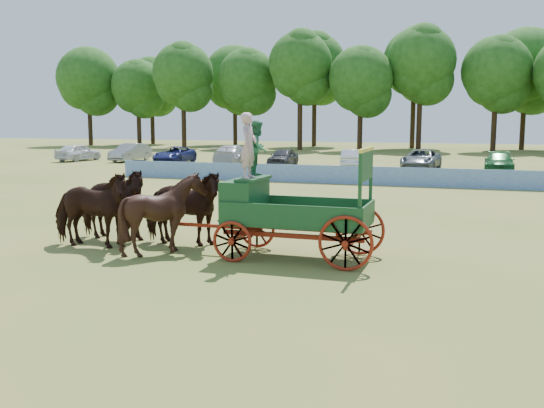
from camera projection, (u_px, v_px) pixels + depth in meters
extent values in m
plane|color=olive|center=(206.00, 245.00, 18.06)|extent=(160.00, 160.00, 0.00)
imported|color=black|center=(90.00, 209.00, 17.53)|extent=(2.74, 1.38, 2.25)
imported|color=black|center=(112.00, 204.00, 18.56)|extent=(2.73, 1.38, 2.25)
imported|color=black|center=(164.00, 213.00, 16.77)|extent=(2.25, 2.05, 2.25)
imported|color=black|center=(182.00, 208.00, 17.81)|extent=(2.69, 1.28, 2.25)
cube|color=maroon|center=(245.00, 233.00, 16.67)|extent=(0.12, 2.00, 0.12)
cube|color=maroon|center=(353.00, 240.00, 15.73)|extent=(0.12, 2.00, 0.12)
cube|color=maroon|center=(292.00, 236.00, 15.67)|extent=(3.80, 0.10, 0.12)
cube|color=maroon|center=(303.00, 229.00, 16.70)|extent=(3.80, 0.10, 0.12)
cube|color=maroon|center=(215.00, 226.00, 16.93)|extent=(2.80, 0.09, 0.09)
cube|color=#184A26|center=(298.00, 222.00, 16.14)|extent=(3.80, 1.80, 0.10)
cube|color=#184A26|center=(288.00, 216.00, 15.28)|extent=(3.80, 0.06, 0.55)
cube|color=#184A26|center=(306.00, 206.00, 16.93)|extent=(3.80, 0.06, 0.55)
cube|color=#184A26|center=(368.00, 214.00, 15.51)|extent=(0.06, 1.80, 0.55)
cube|color=#184A26|center=(245.00, 199.00, 16.54)|extent=(0.85, 1.70, 1.05)
cube|color=#184A26|center=(253.00, 179.00, 16.38)|extent=(0.55, 1.50, 0.08)
cube|color=#184A26|center=(232.00, 206.00, 16.69)|extent=(0.10, 1.60, 0.65)
cube|color=#184A26|center=(238.00, 217.00, 16.67)|extent=(0.55, 1.60, 0.06)
cube|color=#184A26|center=(360.00, 193.00, 14.69)|extent=(0.08, 0.08, 1.80)
cube|color=#184A26|center=(371.00, 186.00, 16.20)|extent=(0.08, 0.08, 1.80)
cube|color=#184A26|center=(366.00, 165.00, 15.36)|extent=(0.07, 1.75, 0.75)
cube|color=yellow|center=(366.00, 150.00, 15.31)|extent=(0.08, 1.80, 0.09)
cube|color=yellow|center=(364.00, 165.00, 15.37)|extent=(0.02, 1.30, 0.12)
torus|color=maroon|center=(232.00, 242.00, 15.79)|extent=(1.09, 0.09, 1.09)
torus|color=maroon|center=(257.00, 229.00, 17.57)|extent=(1.09, 0.09, 1.09)
torus|color=maroon|center=(346.00, 243.00, 14.82)|extent=(1.39, 0.09, 1.39)
torus|color=maroon|center=(360.00, 230.00, 16.61)|extent=(1.39, 0.09, 1.39)
imported|color=#D4A2A7|center=(249.00, 146.00, 15.92)|extent=(0.41, 0.63, 1.73)
imported|color=#296D42|center=(258.00, 148.00, 16.60)|extent=(0.58, 0.74, 1.52)
cube|color=#1E48A7|center=(320.00, 174.00, 35.21)|extent=(26.00, 0.08, 1.05)
imported|color=silver|center=(78.00, 152.00, 53.85)|extent=(2.25, 4.71, 1.55)
imported|color=gray|center=(130.00, 152.00, 53.33)|extent=(1.73, 4.79, 1.57)
imported|color=navy|center=(174.00, 155.00, 51.35)|extent=(2.58, 5.12, 1.39)
imported|color=silver|center=(233.00, 155.00, 49.81)|extent=(2.68, 5.68, 1.60)
imported|color=#333338|center=(283.00, 157.00, 47.59)|extent=(1.73, 4.22, 1.43)
imported|color=silver|center=(353.00, 159.00, 46.05)|extent=(2.00, 4.48, 1.43)
imported|color=slate|center=(421.00, 159.00, 45.16)|extent=(2.84, 5.41, 1.45)
imported|color=#144C1E|center=(499.00, 162.00, 42.40)|extent=(2.04, 4.84, 1.40)
cylinder|color=#382314|center=(90.00, 127.00, 85.11)|extent=(0.60, 0.60, 5.06)
sphere|color=#1B4512|center=(88.00, 78.00, 84.16)|extent=(8.66, 8.66, 8.66)
cylinder|color=#382314|center=(139.00, 130.00, 83.49)|extent=(0.60, 0.60, 4.44)
sphere|color=#1B4512|center=(138.00, 86.00, 82.65)|extent=(7.17, 7.17, 7.17)
cylinder|color=#382314|center=(184.00, 128.00, 77.72)|extent=(0.60, 0.60, 5.14)
sphere|color=#1B4512|center=(183.00, 73.00, 76.76)|extent=(7.71, 7.71, 7.71)
cylinder|color=#382314|center=(248.00, 129.00, 76.89)|extent=(0.60, 0.60, 4.76)
sphere|color=#1B4512|center=(247.00, 78.00, 76.00)|extent=(7.47, 7.47, 7.47)
cylinder|color=#382314|center=(300.00, 127.00, 72.88)|extent=(0.60, 0.60, 5.57)
sphere|color=#1B4512|center=(300.00, 63.00, 71.84)|extent=(7.54, 7.54, 7.54)
cylinder|color=#382314|center=(360.00, 131.00, 70.73)|extent=(0.60, 0.60, 4.55)
sphere|color=#1B4512|center=(361.00, 78.00, 69.88)|extent=(7.47, 7.47, 7.47)
cylinder|color=#382314|center=(419.00, 127.00, 70.61)|extent=(0.60, 0.60, 5.63)
sphere|color=#1B4512|center=(421.00, 60.00, 69.55)|extent=(7.91, 7.91, 7.91)
cylinder|color=#382314|center=(494.00, 130.00, 68.66)|extent=(0.60, 0.60, 4.93)
sphere|color=#1B4512|center=(497.00, 70.00, 67.74)|extent=(7.75, 7.75, 7.75)
cylinder|color=#382314|center=(153.00, 128.00, 89.69)|extent=(0.60, 0.60, 4.80)
sphere|color=#1B4512|center=(151.00, 84.00, 88.79)|extent=(7.85, 7.85, 7.85)
cylinder|color=#382314|center=(235.00, 127.00, 87.17)|extent=(0.60, 0.60, 5.21)
sphere|color=#1B4512|center=(235.00, 77.00, 86.20)|extent=(9.04, 9.04, 9.04)
cylinder|color=#382314|center=(314.00, 124.00, 82.05)|extent=(0.60, 0.60, 5.93)
sphere|color=#1B4512|center=(315.00, 64.00, 80.93)|extent=(8.35, 8.35, 8.35)
cylinder|color=#382314|center=(413.00, 125.00, 77.20)|extent=(0.60, 0.60, 5.97)
sphere|color=#1B4512|center=(415.00, 60.00, 76.08)|extent=(7.93, 7.93, 7.93)
cylinder|color=#382314|center=(523.00, 128.00, 72.94)|extent=(0.60, 0.60, 5.30)
sphere|color=#1B4512|center=(526.00, 67.00, 71.95)|extent=(9.44, 9.44, 9.44)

